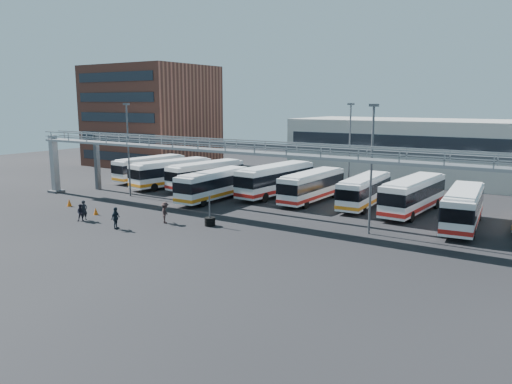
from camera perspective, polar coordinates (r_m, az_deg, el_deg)
The scene contains 23 objects.
ground at distance 40.75m, azimuth -6.92°, elevation -4.53°, with size 140.00×140.00×0.00m, color black.
gantry at distance 44.33m, azimuth -2.21°, elevation 3.99°, with size 51.40×5.15×7.10m.
apartment_building at distance 84.54m, azimuth -11.84°, elevation 8.49°, with size 18.00×15.00×16.00m, color brown.
warehouse at distance 69.76m, azimuth 21.79°, elevation 4.33°, with size 42.00×14.00×8.00m, color #9E9E99.
light_pole_left at distance 56.46m, azimuth -14.40°, elevation 5.26°, with size 0.70×0.35×10.21m.
light_pole_mid at distance 39.77m, azimuth 13.08°, elevation 3.32°, with size 0.70×0.35×10.21m.
light_pole_back at distance 56.56m, azimuth 10.65°, elevation 5.42°, with size 0.70×0.35×10.21m.
bus_0 at distance 67.40m, azimuth -12.04°, elevation 2.74°, with size 3.37×10.63×3.17m.
bus_1 at distance 62.10m, azimuth -9.62°, elevation 2.26°, with size 4.45×11.17×3.31m.
bus_2 at distance 60.07m, azimuth -5.74°, elevation 2.04°, with size 3.99×10.88×3.23m.
bus_3 at distance 53.03m, azimuth -4.80°, elevation 0.92°, with size 2.54×10.47×3.17m.
bus_4 at distance 55.25m, azimuth 2.29°, elevation 1.51°, with size 3.61×11.66×3.49m.
bus_5 at distance 52.35m, azimuth 6.42°, elevation 0.77°, with size 2.63×10.50×3.18m.
bus_6 at distance 50.65m, azimuth 12.29°, elevation 0.21°, with size 2.81×10.24×3.08m.
bus_7 at distance 48.84m, azimuth 17.54°, elevation -0.23°, with size 3.25×11.14×3.34m.
bus_8 at distance 44.66m, azimuth 22.60°, elevation -1.57°, with size 3.50×10.92×3.26m.
pedestrian_a at distance 46.59m, azimuth -19.04°, elevation -1.99°, with size 0.66×0.44×1.82m, color black.
pedestrian_b at distance 46.40m, azimuth -19.37°, elevation -2.24°, with size 0.75×0.58×1.53m, color black.
pedestrian_c at distance 43.81m, azimuth -10.34°, elevation -2.33°, with size 1.19×0.68×1.84m, color #312121.
pedestrian_d at distance 42.68m, azimuth -15.76°, elevation -2.89°, with size 1.08×0.45×1.84m, color #18232C.
cone_left at distance 53.41m, azimuth -20.56°, elevation -1.14°, with size 0.48×0.48×0.76m, color #D3570B.
cone_right at distance 48.68m, azimuth -17.85°, elevation -2.09°, with size 0.43×0.43×0.68m, color #D3570B.
tire_stack at distance 42.43m, azimuth -5.30°, elevation -3.29°, with size 0.91×0.91×2.60m.
Camera 1 is at (25.34, -30.17, 10.39)m, focal length 35.00 mm.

